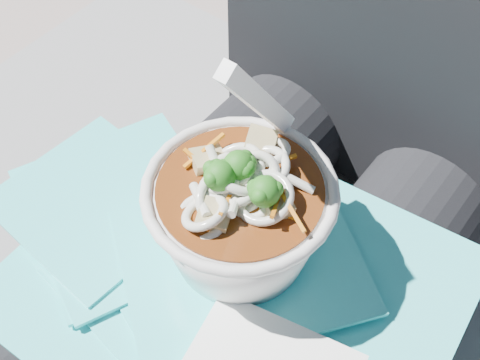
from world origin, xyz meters
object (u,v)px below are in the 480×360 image
Objects in this scene: lap at (221,317)px; plastic_bag at (194,253)px; person_body at (282,235)px; udon_bowl at (240,211)px; stone_ledge at (294,341)px.

plastic_bag is at bearing 174.61° from lap.
lap is at bearing -90.00° from person_body.
udon_bowl is (0.03, 0.02, 0.06)m from plastic_bag.
lap is at bearing -96.61° from udon_bowl.
plastic_bag is (-0.03, -0.09, 0.05)m from person_body.
person_body is at bearing 90.00° from lap.
plastic_bag reaches higher than lap.
stone_ledge is 0.34m from lap.
person_body is at bearing -90.00° from stone_ledge.
lap is 0.14m from udon_bowl.
person_body is at bearing 72.39° from plastic_bag.
udon_bowl is (0.00, 0.02, 0.14)m from lap.
stone_ledge is at bearing 79.08° from plastic_bag.
stone_ledge is at bearing 90.00° from person_body.
udon_bowl is (0.00, -0.07, 0.11)m from person_body.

